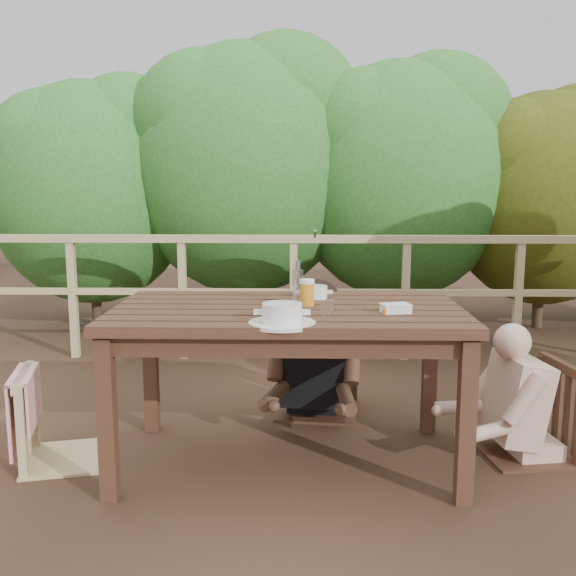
{
  "coord_description": "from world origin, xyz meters",
  "views": [
    {
      "loc": [
        0.07,
        -3.16,
        1.42
      ],
      "look_at": [
        0.0,
        0.05,
        0.9
      ],
      "focal_mm": 40.46,
      "sensor_mm": 36.0,
      "label": 1
    }
  ],
  "objects_px": {
    "soup_near": "(282,315)",
    "bottle": "(298,284)",
    "chair_left": "(64,375)",
    "beer_glass": "(307,294)",
    "table": "(288,387)",
    "diner_right": "(535,347)",
    "soup_far": "(314,293)",
    "woman": "(319,309)",
    "tumbler": "(327,311)",
    "chair_right": "(528,369)",
    "chair_far": "(319,335)",
    "butter_tub": "(396,310)"
  },
  "relations": [
    {
      "from": "soup_near",
      "to": "bottle",
      "type": "xyz_separation_m",
      "value": [
        0.07,
        0.45,
        0.07
      ]
    },
    {
      "from": "chair_left",
      "to": "beer_glass",
      "type": "distance_m",
      "value": 1.31
    },
    {
      "from": "chair_left",
      "to": "beer_glass",
      "type": "height_order",
      "value": "beer_glass"
    },
    {
      "from": "table",
      "to": "chair_left",
      "type": "height_order",
      "value": "chair_left"
    },
    {
      "from": "chair_left",
      "to": "diner_right",
      "type": "height_order",
      "value": "diner_right"
    },
    {
      "from": "bottle",
      "to": "soup_far",
      "type": "bearing_deg",
      "value": 63.49
    },
    {
      "from": "woman",
      "to": "soup_near",
      "type": "height_order",
      "value": "woman"
    },
    {
      "from": "woman",
      "to": "tumbler",
      "type": "distance_m",
      "value": 0.97
    },
    {
      "from": "chair_right",
      "to": "tumbler",
      "type": "distance_m",
      "value": 1.17
    },
    {
      "from": "soup_far",
      "to": "bottle",
      "type": "relative_size",
      "value": 1.02
    },
    {
      "from": "diner_right",
      "to": "soup_near",
      "type": "bearing_deg",
      "value": 101.91
    },
    {
      "from": "woman",
      "to": "soup_far",
      "type": "relative_size",
      "value": 5.42
    },
    {
      "from": "soup_far",
      "to": "beer_glass",
      "type": "bearing_deg",
      "value": -100.05
    },
    {
      "from": "bottle",
      "to": "chair_far",
      "type": "bearing_deg",
      "value": 79.17
    },
    {
      "from": "chair_right",
      "to": "butter_tub",
      "type": "distance_m",
      "value": 0.86
    },
    {
      "from": "beer_glass",
      "to": "bottle",
      "type": "xyz_separation_m",
      "value": [
        -0.05,
        0.05,
        0.04
      ]
    },
    {
      "from": "bottle",
      "to": "soup_near",
      "type": "bearing_deg",
      "value": -98.39
    },
    {
      "from": "diner_right",
      "to": "soup_far",
      "type": "relative_size",
      "value": 4.83
    },
    {
      "from": "woman",
      "to": "soup_far",
      "type": "height_order",
      "value": "woman"
    },
    {
      "from": "woman",
      "to": "butter_tub",
      "type": "height_order",
      "value": "woman"
    },
    {
      "from": "soup_near",
      "to": "diner_right",
      "type": "bearing_deg",
      "value": 20.47
    },
    {
      "from": "diner_right",
      "to": "bottle",
      "type": "distance_m",
      "value": 1.27
    },
    {
      "from": "diner_right",
      "to": "butter_tub",
      "type": "distance_m",
      "value": 0.84
    },
    {
      "from": "soup_near",
      "to": "tumbler",
      "type": "xyz_separation_m",
      "value": [
        0.2,
        0.16,
        -0.02
      ]
    },
    {
      "from": "chair_right",
      "to": "bottle",
      "type": "height_order",
      "value": "bottle"
    },
    {
      "from": "butter_tub",
      "to": "bottle",
      "type": "bearing_deg",
      "value": 140.35
    },
    {
      "from": "soup_near",
      "to": "beer_glass",
      "type": "height_order",
      "value": "beer_glass"
    },
    {
      "from": "table",
      "to": "soup_near",
      "type": "xyz_separation_m",
      "value": [
        -0.02,
        -0.35,
        0.45
      ]
    },
    {
      "from": "chair_right",
      "to": "woman",
      "type": "height_order",
      "value": "woman"
    },
    {
      "from": "table",
      "to": "beer_glass",
      "type": "relative_size",
      "value": 11.67
    },
    {
      "from": "chair_left",
      "to": "table",
      "type": "bearing_deg",
      "value": -104.1
    },
    {
      "from": "table",
      "to": "chair_left",
      "type": "relative_size",
      "value": 1.9
    },
    {
      "from": "chair_right",
      "to": "beer_glass",
      "type": "height_order",
      "value": "beer_glass"
    },
    {
      "from": "chair_left",
      "to": "butter_tub",
      "type": "height_order",
      "value": "chair_left"
    },
    {
      "from": "chair_left",
      "to": "soup_near",
      "type": "relative_size",
      "value": 3.02
    },
    {
      "from": "chair_right",
      "to": "beer_glass",
      "type": "bearing_deg",
      "value": -94.37
    },
    {
      "from": "chair_left",
      "to": "tumbler",
      "type": "xyz_separation_m",
      "value": [
        1.33,
        -0.19,
        0.38
      ]
    },
    {
      "from": "chair_right",
      "to": "butter_tub",
      "type": "xyz_separation_m",
      "value": [
        -0.73,
        -0.26,
        0.36
      ]
    },
    {
      "from": "table",
      "to": "woman",
      "type": "xyz_separation_m",
      "value": [
        0.17,
        0.77,
        0.26
      ]
    },
    {
      "from": "table",
      "to": "butter_tub",
      "type": "bearing_deg",
      "value": -14.21
    },
    {
      "from": "chair_right",
      "to": "soup_far",
      "type": "xyz_separation_m",
      "value": [
        -1.11,
        0.13,
        0.37
      ]
    },
    {
      "from": "table",
      "to": "beer_glass",
      "type": "height_order",
      "value": "beer_glass"
    },
    {
      "from": "tumbler",
      "to": "bottle",
      "type": "bearing_deg",
      "value": 115.68
    },
    {
      "from": "diner_right",
      "to": "soup_far",
      "type": "distance_m",
      "value": 1.18
    },
    {
      "from": "tumbler",
      "to": "diner_right",
      "type": "bearing_deg",
      "value": 16.33
    },
    {
      "from": "chair_right",
      "to": "soup_far",
      "type": "relative_size",
      "value": 3.84
    },
    {
      "from": "soup_far",
      "to": "tumbler",
      "type": "bearing_deg",
      "value": -83.48
    },
    {
      "from": "chair_far",
      "to": "soup_far",
      "type": "relative_size",
      "value": 4.06
    },
    {
      "from": "soup_near",
      "to": "soup_far",
      "type": "bearing_deg",
      "value": 76.28
    },
    {
      "from": "bottle",
      "to": "tumbler",
      "type": "distance_m",
      "value": 0.33
    }
  ]
}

